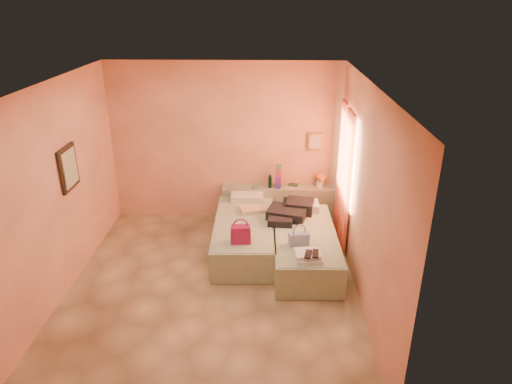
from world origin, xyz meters
TOP-DOWN VIEW (x-y plane):
  - ground at (0.00, 0.00)m, footprint 4.50×4.50m
  - room_walls at (0.21, 0.57)m, footprint 4.02×4.51m
  - headboard_ledge at (0.98, 2.10)m, footprint 2.05×0.30m
  - bed_left at (0.39, 1.05)m, footprint 0.95×2.02m
  - bed_right at (1.32, 0.71)m, footprint 0.95×2.02m
  - water_bottle at (0.78, 2.06)m, footprint 0.08×0.08m
  - rainbow_box at (0.93, 2.05)m, footprint 0.11×0.11m
  - small_dish at (0.52, 2.03)m, footprint 0.13×0.13m
  - green_book at (1.20, 2.16)m, footprint 0.19×0.16m
  - flower_vase at (1.67, 2.11)m, footprint 0.23×0.23m
  - magenta_handbag at (0.37, 0.37)m, footprint 0.30×0.18m
  - khaki_garment at (0.48, 1.40)m, footprint 0.41×0.36m
  - clothes_pile at (1.12, 1.20)m, footprint 0.72×0.72m
  - blue_handbag at (1.20, 0.33)m, footprint 0.30×0.17m
  - towel_stack at (1.32, -0.06)m, footprint 0.37×0.32m
  - sandal_pair at (1.35, -0.11)m, footprint 0.20×0.24m

SIDE VIEW (x-z plane):
  - ground at x=0.00m, z-range 0.00..0.00m
  - bed_left at x=0.39m, z-range 0.00..0.50m
  - bed_right at x=1.32m, z-range 0.00..0.50m
  - headboard_ledge at x=0.98m, z-range 0.00..0.65m
  - khaki_garment at x=0.48m, z-range 0.50..0.56m
  - towel_stack at x=1.32m, z-range 0.50..0.60m
  - blue_handbag at x=1.20m, z-range 0.50..0.68m
  - clothes_pile at x=1.12m, z-range 0.50..0.69m
  - sandal_pair at x=1.35m, z-range 0.60..0.62m
  - magenta_handbag at x=0.37m, z-range 0.50..0.77m
  - small_dish at x=0.52m, z-range 0.65..0.68m
  - green_book at x=1.20m, z-range 0.65..0.68m
  - water_bottle at x=0.78m, z-range 0.65..0.87m
  - flower_vase at x=1.67m, z-range 0.65..0.94m
  - rainbow_box at x=0.93m, z-range 0.65..1.07m
  - room_walls at x=0.21m, z-range 0.38..3.19m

